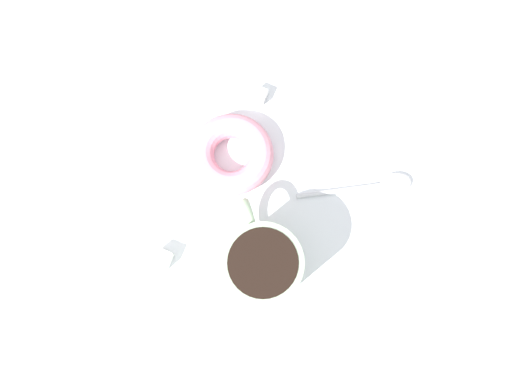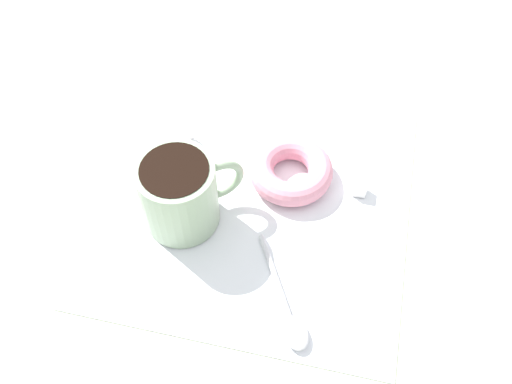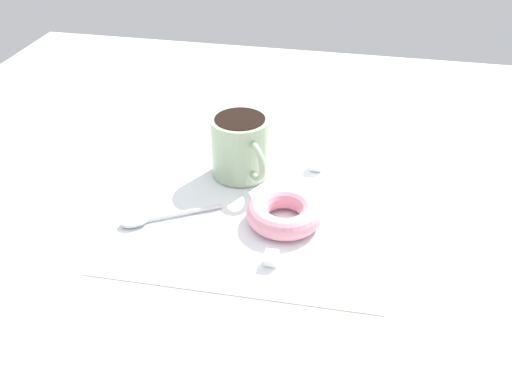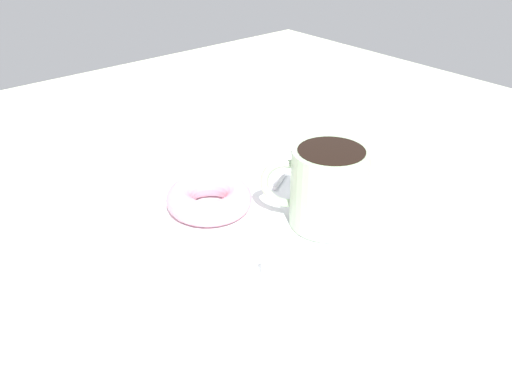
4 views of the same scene
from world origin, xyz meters
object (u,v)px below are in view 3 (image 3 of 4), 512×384
Objects in this scene: spoon at (149,219)px; sugar_cube_extra at (271,258)px; coffee_cup at (241,146)px; sugar_cube at (316,163)px; donut at (284,213)px.

spoon is 8.05× the size of sugar_cube_extra.
coffee_cup is 0.84× the size of spoon.
coffee_cup is at bearing 18.03° from sugar_cube.
sugar_cube_extra is (-16.82, 4.70, 0.36)cm from spoon.
sugar_cube is (-2.50, -13.73, -0.53)cm from donut.
donut is 0.79× the size of spoon.
sugar_cube is at bearing -100.31° from donut.
donut is 6.33× the size of sugar_cube_extra.
coffee_cup reaches higher than donut.
donut is at bearing 127.61° from coffee_cup.
coffee_cup is at bearing -66.99° from sugar_cube_extra.
spoon is (16.97, 3.37, -1.02)cm from donut.
donut is at bearing -168.78° from spoon.
sugar_cube is at bearing -96.92° from sugar_cube_extra.
sugar_cube_extra is (0.15, 8.06, -0.66)cm from donut.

